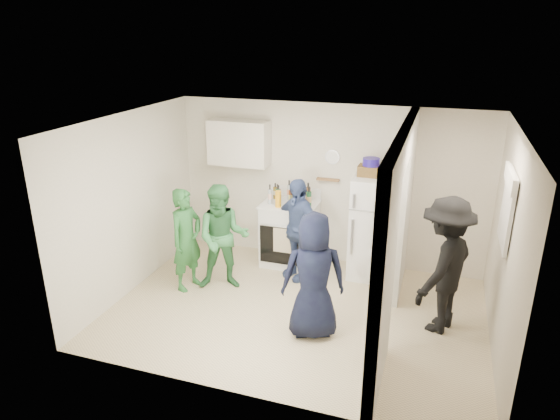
% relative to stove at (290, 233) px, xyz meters
% --- Properties ---
extents(floor, '(4.80, 4.80, 0.00)m').
position_rel_stove_xyz_m(floor, '(0.51, -1.37, -0.50)').
color(floor, beige).
rests_on(floor, ground).
extents(wall_back, '(4.80, 0.00, 4.80)m').
position_rel_stove_xyz_m(wall_back, '(0.51, 0.33, 0.75)').
color(wall_back, silver).
rests_on(wall_back, floor).
extents(wall_front, '(4.80, 0.00, 4.80)m').
position_rel_stove_xyz_m(wall_front, '(0.51, -3.07, 0.75)').
color(wall_front, silver).
rests_on(wall_front, floor).
extents(wall_left, '(0.00, 3.40, 3.40)m').
position_rel_stove_xyz_m(wall_left, '(-1.89, -1.37, 0.75)').
color(wall_left, silver).
rests_on(wall_left, floor).
extents(wall_right, '(0.00, 3.40, 3.40)m').
position_rel_stove_xyz_m(wall_right, '(2.91, -1.37, 0.75)').
color(wall_right, silver).
rests_on(wall_right, floor).
extents(ceiling, '(4.80, 4.80, 0.00)m').
position_rel_stove_xyz_m(ceiling, '(0.51, -1.37, 2.00)').
color(ceiling, white).
rests_on(ceiling, wall_back).
extents(partition_pier_back, '(0.12, 1.20, 2.50)m').
position_rel_stove_xyz_m(partition_pier_back, '(1.71, -0.27, 0.75)').
color(partition_pier_back, silver).
rests_on(partition_pier_back, floor).
extents(partition_pier_front, '(0.12, 1.20, 2.50)m').
position_rel_stove_xyz_m(partition_pier_front, '(1.71, -2.47, 0.75)').
color(partition_pier_front, silver).
rests_on(partition_pier_front, floor).
extents(partition_header, '(0.12, 1.00, 0.40)m').
position_rel_stove_xyz_m(partition_header, '(1.71, -1.37, 1.80)').
color(partition_header, silver).
rests_on(partition_header, partition_pier_back).
extents(stove, '(0.84, 0.70, 1.00)m').
position_rel_stove_xyz_m(stove, '(0.00, 0.00, 0.00)').
color(stove, white).
rests_on(stove, floor).
extents(upper_cabinet, '(0.95, 0.34, 0.70)m').
position_rel_stove_xyz_m(upper_cabinet, '(-0.89, 0.15, 1.35)').
color(upper_cabinet, silver).
rests_on(upper_cabinet, wall_back).
extents(fridge, '(0.64, 0.62, 1.54)m').
position_rel_stove_xyz_m(fridge, '(1.29, -0.03, 0.27)').
color(fridge, white).
rests_on(fridge, floor).
extents(wicker_basket, '(0.35, 0.25, 0.15)m').
position_rel_stove_xyz_m(wicker_basket, '(1.19, 0.02, 1.12)').
color(wicker_basket, brown).
rests_on(wicker_basket, fridge).
extents(blue_bowl, '(0.24, 0.24, 0.11)m').
position_rel_stove_xyz_m(blue_bowl, '(1.19, 0.02, 1.25)').
color(blue_bowl, navy).
rests_on(blue_bowl, wicker_basket).
extents(yellow_cup_stack_top, '(0.09, 0.09, 0.25)m').
position_rel_stove_xyz_m(yellow_cup_stack_top, '(1.51, -0.13, 1.17)').
color(yellow_cup_stack_top, '#F1AD14').
rests_on(yellow_cup_stack_top, fridge).
extents(wall_clock, '(0.22, 0.02, 0.22)m').
position_rel_stove_xyz_m(wall_clock, '(0.56, 0.31, 1.20)').
color(wall_clock, white).
rests_on(wall_clock, wall_back).
extents(spice_shelf, '(0.35, 0.08, 0.03)m').
position_rel_stove_xyz_m(spice_shelf, '(0.51, 0.28, 0.85)').
color(spice_shelf, olive).
rests_on(spice_shelf, wall_back).
extents(nook_window, '(0.03, 0.70, 0.80)m').
position_rel_stove_xyz_m(nook_window, '(2.89, -1.17, 1.15)').
color(nook_window, black).
rests_on(nook_window, wall_right).
extents(nook_window_frame, '(0.04, 0.76, 0.86)m').
position_rel_stove_xyz_m(nook_window_frame, '(2.88, -1.17, 1.15)').
color(nook_window_frame, white).
rests_on(nook_window_frame, wall_right).
extents(nook_valance, '(0.04, 0.82, 0.18)m').
position_rel_stove_xyz_m(nook_valance, '(2.85, -1.17, 1.50)').
color(nook_valance, white).
rests_on(nook_valance, wall_right).
extents(yellow_cup_stack_stove, '(0.09, 0.09, 0.25)m').
position_rel_stove_xyz_m(yellow_cup_stack_stove, '(-0.12, -0.22, 0.63)').
color(yellow_cup_stack_stove, '#FFAA15').
rests_on(yellow_cup_stack_stove, stove).
extents(red_cup, '(0.09, 0.09, 0.12)m').
position_rel_stove_xyz_m(red_cup, '(0.22, -0.20, 0.56)').
color(red_cup, red).
rests_on(red_cup, stove).
extents(person_green_left, '(0.49, 0.62, 1.48)m').
position_rel_stove_xyz_m(person_green_left, '(-1.14, -1.21, 0.24)').
color(person_green_left, '#29682E').
rests_on(person_green_left, floor).
extents(person_green_center, '(0.90, 0.80, 1.54)m').
position_rel_stove_xyz_m(person_green_center, '(-0.66, -1.05, 0.27)').
color(person_green_center, '#398349').
rests_on(person_green_center, floor).
extents(person_denim, '(0.97, 0.78, 1.54)m').
position_rel_stove_xyz_m(person_denim, '(0.24, -0.42, 0.27)').
color(person_denim, '#3A4F7F').
rests_on(person_denim, floor).
extents(person_navy, '(0.90, 0.74, 1.57)m').
position_rel_stove_xyz_m(person_navy, '(0.85, -1.79, 0.28)').
color(person_navy, black).
rests_on(person_navy, floor).
extents(person_nook, '(1.03, 1.27, 1.71)m').
position_rel_stove_xyz_m(person_nook, '(2.30, -1.17, 0.36)').
color(person_nook, black).
rests_on(person_nook, floor).
extents(bottle_a, '(0.07, 0.07, 0.25)m').
position_rel_stove_xyz_m(bottle_a, '(-0.29, 0.13, 0.63)').
color(bottle_a, brown).
rests_on(bottle_a, stove).
extents(bottle_b, '(0.07, 0.07, 0.32)m').
position_rel_stove_xyz_m(bottle_b, '(-0.17, -0.10, 0.66)').
color(bottle_b, '#1B5231').
rests_on(bottle_b, stove).
extents(bottle_c, '(0.07, 0.07, 0.32)m').
position_rel_stove_xyz_m(bottle_c, '(-0.07, 0.16, 0.66)').
color(bottle_c, '#ACB9BA').
rests_on(bottle_c, stove).
extents(bottle_d, '(0.06, 0.06, 0.30)m').
position_rel_stove_xyz_m(bottle_d, '(0.02, -0.07, 0.65)').
color(bottle_d, '#673012').
rests_on(bottle_d, stove).
extents(bottle_e, '(0.07, 0.07, 0.32)m').
position_rel_stove_xyz_m(bottle_e, '(0.08, 0.17, 0.66)').
color(bottle_e, '#9AA2AB').
rests_on(bottle_e, stove).
extents(bottle_f, '(0.07, 0.07, 0.26)m').
position_rel_stove_xyz_m(bottle_f, '(0.19, 0.01, 0.63)').
color(bottle_f, '#133420').
rests_on(bottle_f, stove).
extents(bottle_g, '(0.07, 0.07, 0.30)m').
position_rel_stove_xyz_m(bottle_g, '(0.24, 0.15, 0.65)').
color(bottle_g, brown).
rests_on(bottle_g, stove).
extents(bottle_h, '(0.06, 0.06, 0.31)m').
position_rel_stove_xyz_m(bottle_h, '(-0.28, -0.13, 0.66)').
color(bottle_h, '#ABB3B7').
rests_on(bottle_h, stove).
extents(bottle_i, '(0.07, 0.07, 0.33)m').
position_rel_stove_xyz_m(bottle_i, '(0.05, 0.09, 0.67)').
color(bottle_i, '#582E0F').
rests_on(bottle_i, stove).
extents(bottle_j, '(0.08, 0.08, 0.33)m').
position_rel_stove_xyz_m(bottle_j, '(0.32, -0.10, 0.67)').
color(bottle_j, '#216134').
rests_on(bottle_j, stove).
extents(bottle_k, '(0.07, 0.07, 0.25)m').
position_rel_stove_xyz_m(bottle_k, '(-0.20, 0.04, 0.63)').
color(bottle_k, brown).
rests_on(bottle_k, stove).
extents(bottle_l, '(0.06, 0.06, 0.26)m').
position_rel_stove_xyz_m(bottle_l, '(0.13, -0.14, 0.63)').
color(bottle_l, '#939DA2').
rests_on(bottle_l, stove).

